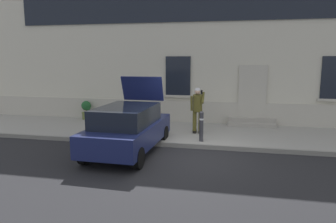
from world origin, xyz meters
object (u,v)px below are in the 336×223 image
Objects in this scene: bollard_far_left at (109,121)px; planter_cream at (133,112)px; planter_olive at (86,110)px; hatchback_car_navy at (128,128)px; bollard_near_person at (201,125)px; person_on_phone at (198,107)px.

planter_cream is (0.00, 2.80, -0.11)m from bollard_far_left.
planter_olive is 1.00× the size of planter_cream.
bollard_near_person is at bearing 30.87° from hatchback_car_navy.
bollard_near_person is at bearing -60.52° from person_on_phone.
bollard_near_person is (2.17, 1.30, -0.09)m from hatchback_car_navy.
hatchback_car_navy is 1.77m from bollard_far_left.
person_on_phone reaches higher than bollard_far_left.
hatchback_car_navy is at bearing -73.72° from planter_cream.
planter_olive is (-5.41, 1.79, -0.54)m from person_on_phone.
hatchback_car_navy reaches higher than planter_olive.
bollard_near_person is 3.37m from bollard_far_left.
bollard_near_person is 0.60× the size of person_on_phone.
bollard_far_left reaches higher than planter_cream.
planter_cream is (2.31, -0.09, 0.00)m from planter_olive.
bollard_far_left is 3.32m from person_on_phone.
person_on_phone is 3.57m from planter_cream.
bollard_far_left is 2.81m from planter_cream.
hatchback_car_navy reaches higher than bollard_far_left.
bollard_near_person is at bearing -27.02° from planter_olive.
person_on_phone is 2.03× the size of planter_olive.
bollard_near_person reaches higher than planter_cream.
bollard_far_left is (-1.20, 1.30, -0.09)m from hatchback_car_navy.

